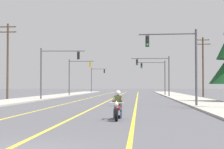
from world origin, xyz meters
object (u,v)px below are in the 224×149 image
Objects in this scene: motorcycle_with_rider at (118,108)px; utility_pole_left_near at (8,59)px; traffic_signal_near_left at (54,65)px; traffic_signal_mid_left at (76,72)px; traffic_signal_mid_right at (158,70)px; utility_pole_right_far at (203,65)px; traffic_signal_far_left at (96,76)px; traffic_signal_near_right at (179,56)px; traffic_signal_far_right at (157,72)px.

utility_pole_left_near reaches higher than motorcycle_with_rider.
traffic_signal_near_left is 1.00× the size of traffic_signal_mid_left.
traffic_signal_mid_right is (3.90, 38.17, 3.56)m from motorcycle_with_rider.
traffic_signal_near_left is 0.68× the size of utility_pole_right_far.
traffic_signal_mid_right is at bearing -68.57° from traffic_signal_far_left.
utility_pole_left_near reaches higher than traffic_signal_near_left.
traffic_signal_near_right is at bearing -103.29° from utility_pole_right_far.
utility_pole_left_near reaches higher than utility_pole_right_far.
traffic_signal_mid_left is at bearing 102.29° from motorcycle_with_rider.
utility_pole_left_near reaches higher than traffic_signal_far_left.
traffic_signal_near_left is at bearing -88.54° from traffic_signal_mid_left.
traffic_signal_mid_left is 17.84m from utility_pole_left_near.
traffic_signal_near_left is (-9.07, 25.25, 3.54)m from motorcycle_with_rider.
traffic_signal_far_left is 45.88m from utility_pole_left_near.
traffic_signal_near_left is 26.55m from traffic_signal_far_right.
traffic_signal_far_right is at bearing 90.05° from traffic_signal_near_right.
utility_pole_left_near is at bearing -109.04° from traffic_signal_mid_left.
traffic_signal_mid_right is at bearing 30.18° from utility_pole_left_near.
motorcycle_with_rider is 0.35× the size of traffic_signal_far_left.
traffic_signal_far_right is at bearing 126.75° from utility_pole_right_far.
traffic_signal_near_right is at bearing -66.81° from traffic_signal_mid_left.
motorcycle_with_rider is at bearing -70.24° from traffic_signal_near_left.
utility_pole_right_far is (6.96, 1.19, 0.78)m from traffic_signal_mid_right.
traffic_signal_far_left is at bearing 102.80° from traffic_signal_near_right.
traffic_signal_mid_left is 0.65× the size of utility_pole_left_near.
traffic_signal_far_right is at bearing 47.28° from utility_pole_left_near.
traffic_signal_far_left is at bearing 121.66° from utility_pole_right_far.
traffic_signal_mid_right is at bearing -22.74° from traffic_signal_mid_left.
traffic_signal_mid_right is 10.04m from traffic_signal_far_right.
motorcycle_with_rider is 12.79m from traffic_signal_near_right.
traffic_signal_far_left is 0.65× the size of utility_pole_left_near.
traffic_signal_near_left is 1.00× the size of traffic_signal_far_left.
utility_pole_right_far is (19.93, 14.12, 0.80)m from traffic_signal_near_left.
traffic_signal_mid_right is 22.29m from utility_pole_left_near.
traffic_signal_mid_right is 0.65× the size of utility_pole_left_near.
traffic_signal_far_right reaches higher than motorcycle_with_rider.
traffic_signal_mid_right and traffic_signal_far_right have the same top height.
motorcycle_with_rider is at bearing -82.48° from traffic_signal_far_left.
motorcycle_with_rider is 27.06m from traffic_signal_near_left.
traffic_signal_far_right is 0.68× the size of utility_pole_right_far.
traffic_signal_mid_right and traffic_signal_far_left have the same top height.
traffic_signal_near_right is at bearing -89.95° from traffic_signal_far_right.
traffic_signal_far_right is at bearing 87.98° from traffic_signal_mid_right.
traffic_signal_far_right is 11.07m from utility_pole_right_far.
traffic_signal_near_right is at bearing -45.75° from traffic_signal_near_left.
traffic_signal_mid_left is (-0.47, 18.56, -0.07)m from traffic_signal_near_left.
traffic_signal_near_right is 26.64m from traffic_signal_mid_right.
utility_pole_right_far is (10.86, 39.36, 4.34)m from motorcycle_with_rider.
traffic_signal_far_left is (-9.56, 72.48, 3.44)m from motorcycle_with_rider.
utility_pole_right_far is at bearing 9.69° from traffic_signal_mid_right.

